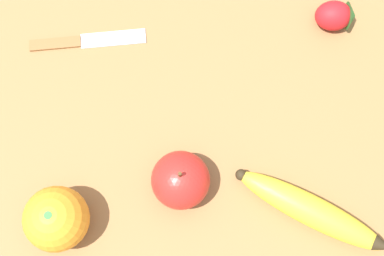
{
  "coord_description": "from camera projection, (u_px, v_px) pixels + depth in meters",
  "views": [
    {
      "loc": [
        -0.17,
        -0.0,
        0.7
      ],
      "look_at": [
        0.02,
        -0.03,
        0.03
      ],
      "focal_mm": 50.0,
      "sensor_mm": 36.0,
      "label": 1
    }
  ],
  "objects": [
    {
      "name": "ground_plane",
      "position": [
        174.0,
        148.0,
        0.72
      ],
      "size": [
        3.0,
        3.0,
        0.0
      ],
      "primitive_type": "plane",
      "color": "olive"
    },
    {
      "name": "banana",
      "position": [
        309.0,
        211.0,
        0.68
      ],
      "size": [
        0.15,
        0.19,
        0.04
      ],
      "rotation": [
        0.0,
        0.0,
        4.11
      ],
      "color": "yellow",
      "rests_on": "ground_plane"
    },
    {
      "name": "orange",
      "position": [
        53.0,
        219.0,
        0.65
      ],
      "size": [
        0.08,
        0.08,
        0.08
      ],
      "color": "orange",
      "rests_on": "ground_plane"
    },
    {
      "name": "strawberry",
      "position": [
        334.0,
        16.0,
        0.75
      ],
      "size": [
        0.05,
        0.06,
        0.04
      ],
      "rotation": [
        0.0,
        0.0,
        4.59
      ],
      "color": "red",
      "rests_on": "ground_plane"
    },
    {
      "name": "apple",
      "position": [
        177.0,
        181.0,
        0.67
      ],
      "size": [
        0.07,
        0.07,
        0.08
      ],
      "color": "red",
      "rests_on": "ground_plane"
    },
    {
      "name": "paring_knife",
      "position": [
        80.0,
        41.0,
        0.76
      ],
      "size": [
        0.02,
        0.17,
        0.01
      ],
      "rotation": [
        0.0,
        0.0,
        3.12
      ],
      "color": "silver",
      "rests_on": "ground_plane"
    }
  ]
}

